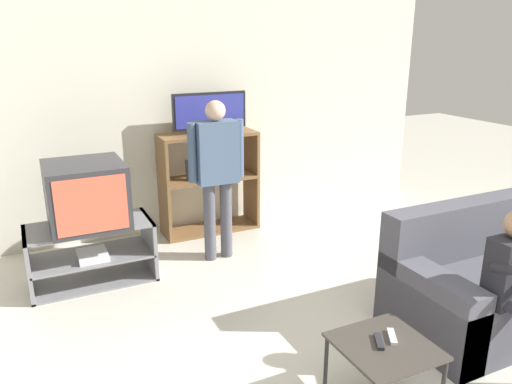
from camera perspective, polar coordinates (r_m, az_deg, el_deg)
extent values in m
cube|color=silver|center=(5.28, -10.52, 9.24)|extent=(6.40, 0.06, 2.60)
cube|color=slate|center=(4.60, -17.99, -9.51)|extent=(1.02, 0.50, 0.02)
cube|color=slate|center=(4.51, -18.26, -6.96)|extent=(0.99, 0.50, 0.02)
cube|color=slate|center=(4.40, -18.60, -3.68)|extent=(1.02, 0.50, 0.02)
cube|color=slate|center=(4.48, -24.60, -7.52)|extent=(0.03, 0.50, 0.52)
cube|color=slate|center=(4.57, -12.13, -5.74)|extent=(0.03, 0.50, 0.52)
cube|color=white|center=(4.44, -18.18, -6.87)|extent=(0.24, 0.28, 0.05)
cube|color=#2D2D33|center=(4.33, -18.84, -0.25)|extent=(0.62, 0.63, 0.53)
cube|color=#D8593F|center=(4.03, -18.25, -1.49)|extent=(0.54, 0.01, 0.45)
cube|color=brown|center=(5.17, -10.50, 0.36)|extent=(0.03, 0.38, 1.07)
cube|color=brown|center=(5.49, -0.54, 1.68)|extent=(0.03, 0.38, 1.07)
cube|color=brown|center=(5.48, -5.21, -4.16)|extent=(0.96, 0.38, 0.03)
cube|color=brown|center=(5.30, -5.38, 1.60)|extent=(0.96, 0.38, 0.03)
cube|color=brown|center=(5.19, -5.53, 6.54)|extent=(0.96, 0.38, 0.03)
cube|color=black|center=(5.15, -7.06, 2.55)|extent=(0.18, 0.04, 0.22)
cube|color=black|center=(5.20, -5.26, 6.97)|extent=(0.27, 0.20, 0.04)
cube|color=black|center=(5.16, -5.32, 9.23)|extent=(0.78, 0.04, 0.37)
cube|color=#333899|center=(5.14, -5.24, 9.20)|extent=(0.73, 0.01, 0.32)
cube|color=#38332D|center=(2.92, 14.52, -16.69)|extent=(0.50, 0.50, 0.02)
cylinder|color=black|center=(3.07, 7.98, -19.22)|extent=(0.02, 0.02, 0.41)
cylinder|color=black|center=(3.30, 14.77, -16.77)|extent=(0.02, 0.02, 0.41)
cube|color=#232328|center=(2.92, 13.88, -16.25)|extent=(0.10, 0.14, 0.02)
cube|color=silver|center=(2.97, 15.28, -15.65)|extent=(0.10, 0.14, 0.02)
cube|color=#4C4C56|center=(4.07, 25.45, -10.76)|extent=(1.48, 0.82, 0.45)
cube|color=#4C4C56|center=(4.08, 22.92, -3.73)|extent=(1.48, 0.20, 0.42)
cube|color=#4C4C56|center=(3.61, 19.05, -12.55)|extent=(0.22, 0.82, 0.57)
cylinder|color=#4C4C56|center=(4.66, -5.31, -3.40)|extent=(0.11, 0.11, 0.75)
cylinder|color=#4C4C56|center=(4.72, -3.43, -3.10)|extent=(0.11, 0.11, 0.75)
cube|color=#475B7A|center=(4.50, -4.56, 4.57)|extent=(0.38, 0.20, 0.56)
cylinder|color=#475B7A|center=(4.42, -7.32, 4.44)|extent=(0.08, 0.08, 0.53)
cylinder|color=#475B7A|center=(4.58, -1.90, 5.03)|extent=(0.08, 0.08, 0.53)
sphere|color=beige|center=(4.43, -4.68, 9.25)|extent=(0.18, 0.18, 0.18)
cube|color=#232328|center=(3.44, 27.09, -8.04)|extent=(0.30, 0.17, 0.44)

